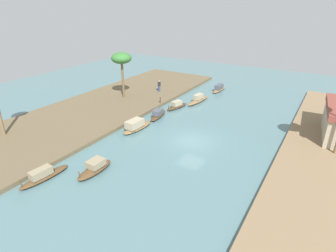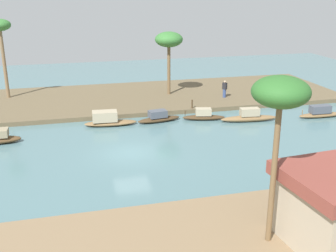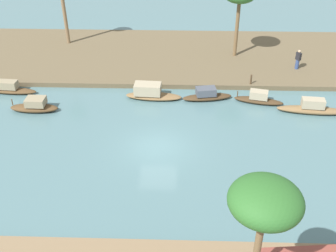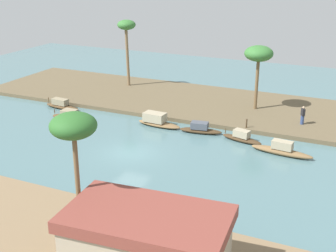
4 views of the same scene
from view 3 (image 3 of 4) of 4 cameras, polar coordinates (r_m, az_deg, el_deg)
river_water at (r=26.91m, az=-1.42°, el=-2.92°), size 76.67×76.67×0.00m
riverbank_left at (r=39.43m, az=-0.32°, el=9.61°), size 47.86×12.62×0.39m
sampan_open_hull at (r=32.20m, az=5.32°, el=4.22°), size 3.95×1.60×1.01m
sampan_downstream_large at (r=32.05m, az=19.11°, el=2.31°), size 5.06×1.43×1.17m
sampan_foreground at (r=32.08m, az=-17.82°, el=2.61°), size 3.56×1.20×1.08m
sampan_upstream_small at (r=35.37m, az=-20.94°, el=4.82°), size 4.29×1.30×1.03m
sampan_with_red_awning at (r=32.34m, az=12.31°, el=3.67°), size 3.79×1.67×1.03m
sampan_midstream at (r=32.20m, az=-2.35°, el=4.57°), size 4.40×1.50×1.24m
person_on_near_bank at (r=37.69m, az=17.38°, el=8.65°), size 0.45×0.52×1.71m
mooring_post at (r=34.22m, az=11.31°, el=6.29°), size 0.14×0.14×0.81m
palm_tree_right_tall at (r=13.09m, az=13.12°, el=-10.57°), size 2.31×2.31×7.32m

